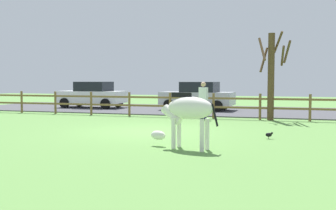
{
  "coord_description": "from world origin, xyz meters",
  "views": [
    {
      "loc": [
        4.65,
        -12.56,
        1.73
      ],
      "look_at": [
        0.47,
        0.62,
        0.85
      ],
      "focal_mm": 42.68,
      "sensor_mm": 36.0,
      "label": 1
    }
  ],
  "objects": [
    {
      "name": "ground_plane",
      "position": [
        0.0,
        0.0,
        0.0
      ],
      "size": [
        60.0,
        60.0,
        0.0
      ],
      "primitive_type": "plane",
      "color": "#5B8C42"
    },
    {
      "name": "parked_car_white",
      "position": [
        -6.95,
        8.94,
        0.84
      ],
      "size": [
        4.01,
        1.91,
        1.56
      ],
      "color": "white",
      "rests_on": "parking_asphalt"
    },
    {
      "name": "bare_tree",
      "position": [
        3.71,
        5.0,
        2.03
      ],
      "size": [
        1.4,
        1.37,
        3.77
      ],
      "color": "#513A23",
      "rests_on": "ground_plane"
    },
    {
      "name": "visitor_near_fence",
      "position": [
        0.87,
        4.46,
        0.91
      ],
      "size": [
        0.39,
        0.28,
        1.64
      ],
      "color": "#232847",
      "rests_on": "ground_plane"
    },
    {
      "name": "paddock_fence",
      "position": [
        -0.82,
        5.0,
        0.65
      ],
      "size": [
        20.47,
        0.11,
        1.13
      ],
      "color": "brown",
      "rests_on": "ground_plane"
    },
    {
      "name": "parking_asphalt",
      "position": [
        0.0,
        9.3,
        0.03
      ],
      "size": [
        28.0,
        7.4,
        0.05
      ],
      "primitive_type": "cube",
      "color": "#47474C",
      "rests_on": "ground_plane"
    },
    {
      "name": "parked_car_silver",
      "position": [
        -0.46,
        9.0,
        0.84
      ],
      "size": [
        4.09,
        2.06,
        1.56
      ],
      "color": "#B7BABF",
      "rests_on": "parking_asphalt"
    },
    {
      "name": "crow_on_grass",
      "position": [
        3.97,
        -0.61,
        0.13
      ],
      "size": [
        0.21,
        0.1,
        0.2
      ],
      "color": "black",
      "rests_on": "ground_plane"
    },
    {
      "name": "zebra",
      "position": [
        2.11,
        -2.97,
        0.93
      ],
      "size": [
        1.91,
        0.76,
        1.41
      ],
      "color": "white",
      "rests_on": "ground_plane"
    }
  ]
}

